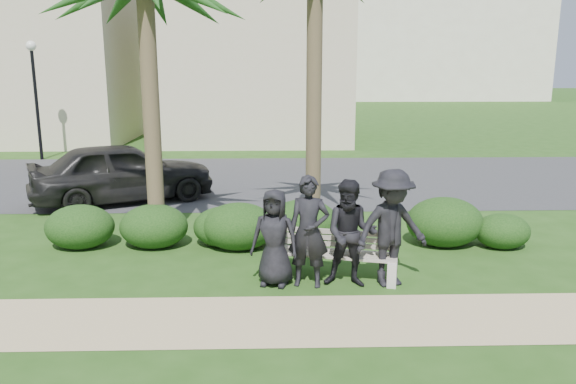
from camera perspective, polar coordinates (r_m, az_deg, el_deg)
name	(u,v)px	position (r m, az deg, el deg)	size (l,w,h in m)	color
ground	(296,273)	(9.56, 0.86, -8.20)	(160.00, 160.00, 0.00)	#234614
footpath	(302,320)	(7.90, 1.42, -12.85)	(30.00, 1.60, 0.01)	tan
asphalt_street	(285,179)	(17.27, -0.26, 1.30)	(160.00, 8.00, 0.01)	#2D2D30
stucco_bldg_left	(21,60)	(29.32, -25.50, 11.99)	(10.40, 8.40, 7.30)	beige
stucco_bldg_right	(259,60)	(26.93, -2.96, 13.22)	(8.40, 8.40, 7.30)	beige
street_lamp	(34,79)	(22.63, -24.37, 10.41)	(0.36, 0.36, 4.29)	black
park_bench	(330,258)	(9.27, 4.32, -6.68)	(2.26, 1.01, 0.75)	gray
man_a	(275,238)	(8.84, -1.37, -4.65)	(0.76, 0.49, 1.55)	black
man_b	(309,232)	(8.76, 2.12, -4.05)	(0.65, 0.42, 1.77)	black
man_c	(351,234)	(8.81, 6.40, -4.23)	(0.83, 0.65, 1.71)	black
man_d	(392,228)	(8.92, 10.49, -3.62)	(1.21, 0.69, 1.87)	black
hedge_a	(80,226)	(11.46, -20.40, -3.21)	(1.30, 1.08, 0.85)	black
hedge_b	(239,225)	(10.73, -5.03, -3.35)	(1.39, 1.15, 0.90)	black
hedge_c	(225,225)	(10.94, -6.47, -3.39)	(1.20, 1.00, 0.79)	black
hedge_d	(303,221)	(10.95, 1.54, -2.97)	(1.39, 1.15, 0.91)	black
hedge_e	(445,220)	(11.29, 15.62, -2.80)	(1.48, 1.23, 0.97)	black
hedge_f	(503,230)	(11.50, 20.97, -3.64)	(1.05, 0.86, 0.68)	black
hedge_extra	(154,225)	(11.08, -13.47, -3.28)	(1.30, 1.08, 0.85)	black
car_a	(123,172)	(14.89, -16.45, 1.96)	(1.82, 4.52, 1.54)	black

